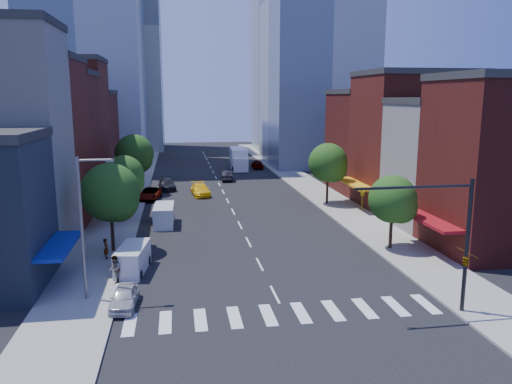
# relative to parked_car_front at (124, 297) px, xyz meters

# --- Properties ---
(ground) EXTENTS (220.00, 220.00, 0.00)m
(ground) POSITION_rel_parked_car_front_xyz_m (9.50, 0.50, -0.65)
(ground) COLOR black
(ground) RESTS_ON ground
(sidewalk_left) EXTENTS (5.00, 120.00, 0.15)m
(sidewalk_left) POSITION_rel_parked_car_front_xyz_m (-3.00, 40.50, -0.58)
(sidewalk_left) COLOR gray
(sidewalk_left) RESTS_ON ground
(sidewalk_right) EXTENTS (5.00, 120.00, 0.15)m
(sidewalk_right) POSITION_rel_parked_car_front_xyz_m (22.00, 40.50, -0.58)
(sidewalk_right) COLOR gray
(sidewalk_right) RESTS_ON ground
(crosswalk) EXTENTS (19.00, 3.00, 0.01)m
(crosswalk) POSITION_rel_parked_car_front_xyz_m (9.50, -2.50, -0.65)
(crosswalk) COLOR silver
(crosswalk) RESTS_ON ground
(bldg_left_2) EXTENTS (12.00, 9.00, 16.00)m
(bldg_left_2) POSITION_rel_parked_car_front_xyz_m (-11.50, 21.00, 7.35)
(bldg_left_2) COLOR #5A1C15
(bldg_left_2) RESTS_ON ground
(bldg_left_3) EXTENTS (12.00, 8.00, 15.00)m
(bldg_left_3) POSITION_rel_parked_car_front_xyz_m (-11.50, 29.50, 6.85)
(bldg_left_3) COLOR #561715
(bldg_left_3) RESTS_ON ground
(bldg_left_4) EXTENTS (12.00, 9.00, 17.00)m
(bldg_left_4) POSITION_rel_parked_car_front_xyz_m (-11.50, 38.00, 7.85)
(bldg_left_4) COLOR #5A1C15
(bldg_left_4) RESTS_ON ground
(bldg_left_5) EXTENTS (12.00, 10.00, 13.00)m
(bldg_left_5) POSITION_rel_parked_car_front_xyz_m (-11.50, 47.50, 5.85)
(bldg_left_5) COLOR #561715
(bldg_left_5) RESTS_ON ground
(bldg_right_0) EXTENTS (12.00, 9.00, 14.00)m
(bldg_right_0) POSITION_rel_parked_car_front_xyz_m (30.50, 7.00, 6.35)
(bldg_right_0) COLOR #561715
(bldg_right_0) RESTS_ON ground
(bldg_right_1) EXTENTS (12.00, 8.00, 12.00)m
(bldg_right_1) POSITION_rel_parked_car_front_xyz_m (30.50, 15.50, 5.35)
(bldg_right_1) COLOR #BBB5AC
(bldg_right_1) RESTS_ON ground
(bldg_right_2) EXTENTS (12.00, 10.00, 15.00)m
(bldg_right_2) POSITION_rel_parked_car_front_xyz_m (30.50, 24.50, 6.85)
(bldg_right_2) COLOR #5A1C15
(bldg_right_2) RESTS_ON ground
(bldg_right_3) EXTENTS (12.00, 10.00, 13.00)m
(bldg_right_3) POSITION_rel_parked_car_front_xyz_m (30.50, 34.50, 5.85)
(bldg_right_3) COLOR #561715
(bldg_right_3) RESTS_ON ground
(tower_far_w) EXTENTS (18.00, 18.00, 56.00)m
(tower_far_w) POSITION_rel_parked_car_front_xyz_m (-8.50, 95.50, 27.35)
(tower_far_w) COLOR #9EA5AD
(tower_far_w) RESTS_ON ground
(traffic_signal) EXTENTS (7.24, 2.24, 8.00)m
(traffic_signal) POSITION_rel_parked_car_front_xyz_m (19.44, -4.00, 3.51)
(traffic_signal) COLOR black
(traffic_signal) RESTS_ON sidewalk_right
(streetlight) EXTENTS (2.25, 0.25, 9.00)m
(streetlight) POSITION_rel_parked_car_front_xyz_m (-2.31, 1.50, 4.63)
(streetlight) COLOR slate
(streetlight) RESTS_ON sidewalk_left
(tree_left_near) EXTENTS (4.80, 4.80, 7.30)m
(tree_left_near) POSITION_rel_parked_car_front_xyz_m (-1.85, 11.42, 4.21)
(tree_left_near) COLOR black
(tree_left_near) RESTS_ON sidewalk_left
(tree_left_mid) EXTENTS (4.20, 4.20, 6.65)m
(tree_left_mid) POSITION_rel_parked_car_front_xyz_m (-1.85, 22.42, 3.88)
(tree_left_mid) COLOR black
(tree_left_mid) RESTS_ON sidewalk_left
(tree_left_far) EXTENTS (5.00, 5.00, 7.75)m
(tree_left_far) POSITION_rel_parked_car_front_xyz_m (-1.85, 36.42, 4.55)
(tree_left_far) COLOR black
(tree_left_far) RESTS_ON sidewalk_left
(tree_right_near) EXTENTS (4.00, 4.00, 6.20)m
(tree_right_near) POSITION_rel_parked_car_front_xyz_m (21.15, 8.42, 3.54)
(tree_right_near) COLOR black
(tree_right_near) RESTS_ON sidewalk_right
(tree_right_far) EXTENTS (4.60, 4.60, 7.20)m
(tree_right_far) POSITION_rel_parked_car_front_xyz_m (21.15, 26.42, 4.21)
(tree_right_far) COLOR black
(tree_right_far) RESTS_ON sidewalk_right
(parked_car_front) EXTENTS (1.76, 3.90, 1.30)m
(parked_car_front) POSITION_rel_parked_car_front_xyz_m (0.00, 0.00, 0.00)
(parked_car_front) COLOR #B2B3B8
(parked_car_front) RESTS_ON ground
(parked_car_second) EXTENTS (2.00, 4.85, 1.56)m
(parked_car_second) POSITION_rel_parked_car_front_xyz_m (0.00, 7.52, 0.13)
(parked_car_second) COLOR black
(parked_car_second) RESTS_ON ground
(parked_car_third) EXTENTS (3.04, 5.46, 1.44)m
(parked_car_third) POSITION_rel_parked_car_front_xyz_m (0.00, 32.77, 0.07)
(parked_car_third) COLOR #999999
(parked_car_third) RESTS_ON ground
(parked_car_rear) EXTENTS (2.69, 5.34, 1.49)m
(parked_car_rear) POSITION_rel_parked_car_front_xyz_m (2.00, 39.29, 0.09)
(parked_car_rear) COLOR black
(parked_car_rear) RESTS_ON ground
(cargo_van_near) EXTENTS (2.46, 4.81, 1.96)m
(cargo_van_near) POSITION_rel_parked_car_front_xyz_m (-0.02, 6.30, 0.32)
(cargo_van_near) COLOR silver
(cargo_van_near) RESTS_ON ground
(cargo_van_far) EXTENTS (2.07, 4.86, 2.05)m
(cargo_van_far) POSITION_rel_parked_car_front_xyz_m (2.00, 19.61, 0.36)
(cargo_van_far) COLOR silver
(cargo_van_far) RESTS_ON ground
(taxi) EXTENTS (2.61, 5.41, 1.52)m
(taxi) POSITION_rel_parked_car_front_xyz_m (6.35, 34.43, 0.11)
(taxi) COLOR yellow
(taxi) RESTS_ON ground
(traffic_car_oncoming) EXTENTS (2.05, 4.70, 1.50)m
(traffic_car_oncoming) POSITION_rel_parked_car_front_xyz_m (11.00, 45.48, 0.10)
(traffic_car_oncoming) COLOR black
(traffic_car_oncoming) RESTS_ON ground
(traffic_car_far) EXTENTS (1.87, 4.44, 1.50)m
(traffic_car_far) POSITION_rel_parked_car_front_xyz_m (17.63, 57.45, 0.10)
(traffic_car_far) COLOR #999999
(traffic_car_far) RESTS_ON ground
(box_truck) EXTENTS (3.13, 9.18, 3.65)m
(box_truck) POSITION_rel_parked_car_front_xyz_m (14.26, 57.14, 1.08)
(box_truck) COLOR white
(box_truck) RESTS_ON ground
(pedestrian_near) EXTENTS (0.45, 0.63, 1.64)m
(pedestrian_near) POSITION_rel_parked_car_front_xyz_m (-2.27, 9.33, 0.32)
(pedestrian_near) COLOR #999999
(pedestrian_near) RESTS_ON sidewalk_left
(pedestrian_far) EXTENTS (0.83, 1.00, 1.90)m
(pedestrian_far) POSITION_rel_parked_car_front_xyz_m (-1.00, 3.98, 0.45)
(pedestrian_far) COLOR #999999
(pedestrian_far) RESTS_ON sidewalk_left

